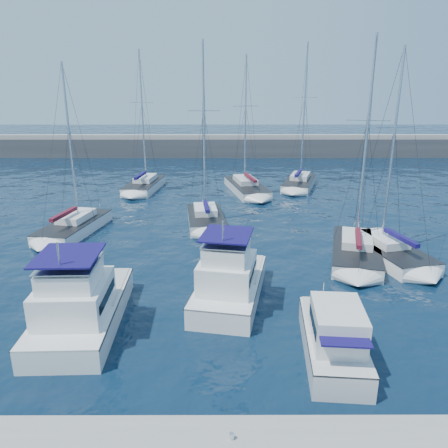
{
  "coord_description": "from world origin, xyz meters",
  "views": [
    {
      "loc": [
        -0.28,
        -22.4,
        11.71
      ],
      "look_at": [
        -0.21,
        4.52,
        3.0
      ],
      "focal_mm": 35.0,
      "sensor_mm": 36.0,
      "label": 1
    }
  ],
  "objects_px": {
    "sailboat_mid_a": "(74,226)",
    "sailboat_back_a": "(144,185)",
    "sailboat_mid_c": "(206,219)",
    "sailboat_mid_d": "(356,251)",
    "sailboat_mid_e": "(387,251)",
    "motor_yacht_port_inner": "(80,307)",
    "motor_yacht_stbd_inner": "(229,283)",
    "sailboat_back_b": "(246,187)",
    "sailboat_back_c": "(299,183)",
    "motor_yacht_stbd_outer": "(334,339)"
  },
  "relations": [
    {
      "from": "sailboat_mid_a",
      "to": "sailboat_back_a",
      "type": "height_order",
      "value": "sailboat_back_a"
    },
    {
      "from": "sailboat_mid_c",
      "to": "sailboat_mid_d",
      "type": "distance_m",
      "value": 13.22
    },
    {
      "from": "sailboat_mid_a",
      "to": "sailboat_mid_e",
      "type": "distance_m",
      "value": 24.36
    },
    {
      "from": "sailboat_mid_c",
      "to": "motor_yacht_port_inner",
      "type": "bearing_deg",
      "value": -114.59
    },
    {
      "from": "sailboat_mid_c",
      "to": "sailboat_mid_d",
      "type": "relative_size",
      "value": 1.02
    },
    {
      "from": "motor_yacht_port_inner",
      "to": "sailboat_mid_a",
      "type": "distance_m",
      "value": 15.61
    },
    {
      "from": "motor_yacht_stbd_inner",
      "to": "sailboat_back_a",
      "type": "xyz_separation_m",
      "value": [
        -9.37,
        27.05,
        -0.6
      ]
    },
    {
      "from": "motor_yacht_port_inner",
      "to": "sailboat_back_b",
      "type": "distance_m",
      "value": 30.41
    },
    {
      "from": "sailboat_mid_c",
      "to": "sailboat_back_a",
      "type": "distance_m",
      "value": 15.07
    },
    {
      "from": "sailboat_mid_d",
      "to": "motor_yacht_stbd_inner",
      "type": "bearing_deg",
      "value": -129.74
    },
    {
      "from": "motor_yacht_port_inner",
      "to": "sailboat_mid_a",
      "type": "height_order",
      "value": "sailboat_mid_a"
    },
    {
      "from": "sailboat_mid_a",
      "to": "sailboat_back_a",
      "type": "distance_m",
      "value": 15.42
    },
    {
      "from": "motor_yacht_stbd_inner",
      "to": "sailboat_mid_d",
      "type": "relative_size",
      "value": 0.54
    },
    {
      "from": "motor_yacht_stbd_inner",
      "to": "motor_yacht_port_inner",
      "type": "bearing_deg",
      "value": -148.74
    },
    {
      "from": "motor_yacht_port_inner",
      "to": "sailboat_mid_c",
      "type": "distance_m",
      "value": 17.69
    },
    {
      "from": "sailboat_mid_a",
      "to": "sailboat_mid_d",
      "type": "xyz_separation_m",
      "value": [
        21.53,
        -5.56,
        0.01
      ]
    },
    {
      "from": "sailboat_mid_c",
      "to": "sailboat_mid_e",
      "type": "height_order",
      "value": "sailboat_mid_c"
    },
    {
      "from": "sailboat_back_a",
      "to": "sailboat_back_b",
      "type": "bearing_deg",
      "value": 1.81
    },
    {
      "from": "motor_yacht_port_inner",
      "to": "sailboat_back_c",
      "type": "height_order",
      "value": "sailboat_back_c"
    },
    {
      "from": "sailboat_back_b",
      "to": "motor_yacht_port_inner",
      "type": "bearing_deg",
      "value": -120.71
    },
    {
      "from": "motor_yacht_stbd_inner",
      "to": "sailboat_back_a",
      "type": "bearing_deg",
      "value": 119.84
    },
    {
      "from": "sailboat_mid_d",
      "to": "sailboat_back_a",
      "type": "xyz_separation_m",
      "value": [
        -18.35,
        20.65,
        0.01
      ]
    },
    {
      "from": "sailboat_mid_d",
      "to": "sailboat_back_c",
      "type": "xyz_separation_m",
      "value": [
        -0.3,
        21.89,
        0.02
      ]
    },
    {
      "from": "sailboat_mid_e",
      "to": "sailboat_mid_a",
      "type": "bearing_deg",
      "value": 152.46
    },
    {
      "from": "sailboat_mid_a",
      "to": "sailboat_back_b",
      "type": "relative_size",
      "value": 0.91
    },
    {
      "from": "sailboat_mid_d",
      "to": "sailboat_back_a",
      "type": "distance_m",
      "value": 27.63
    },
    {
      "from": "motor_yacht_stbd_outer",
      "to": "sailboat_mid_e",
      "type": "distance_m",
      "value": 13.48
    },
    {
      "from": "motor_yacht_stbd_inner",
      "to": "sailboat_back_a",
      "type": "distance_m",
      "value": 28.63
    },
    {
      "from": "sailboat_mid_c",
      "to": "motor_yacht_stbd_outer",
      "type": "bearing_deg",
      "value": -77.92
    },
    {
      "from": "motor_yacht_stbd_inner",
      "to": "sailboat_mid_c",
      "type": "bearing_deg",
      "value": 108.21
    },
    {
      "from": "sailboat_back_b",
      "to": "sailboat_mid_a",
      "type": "bearing_deg",
      "value": -148.62
    },
    {
      "from": "motor_yacht_port_inner",
      "to": "sailboat_mid_c",
      "type": "bearing_deg",
      "value": 69.83
    },
    {
      "from": "sailboat_mid_a",
      "to": "sailboat_mid_d",
      "type": "distance_m",
      "value": 22.24
    },
    {
      "from": "sailboat_mid_d",
      "to": "sailboat_back_b",
      "type": "height_order",
      "value": "sailboat_mid_d"
    },
    {
      "from": "sailboat_back_b",
      "to": "sailboat_back_c",
      "type": "relative_size",
      "value": 0.91
    },
    {
      "from": "motor_yacht_stbd_inner",
      "to": "sailboat_back_b",
      "type": "relative_size",
      "value": 0.54
    },
    {
      "from": "sailboat_mid_d",
      "to": "sailboat_mid_e",
      "type": "xyz_separation_m",
      "value": [
        2.18,
        -0.0,
        0.0
      ]
    },
    {
      "from": "motor_yacht_stbd_outer",
      "to": "sailboat_mid_c",
      "type": "xyz_separation_m",
      "value": [
        -6.39,
        19.34,
        -0.39
      ]
    },
    {
      "from": "sailboat_mid_a",
      "to": "sailboat_mid_e",
      "type": "relative_size",
      "value": 0.95
    },
    {
      "from": "motor_yacht_stbd_outer",
      "to": "sailboat_mid_d",
      "type": "distance_m",
      "value": 12.56
    },
    {
      "from": "sailboat_back_c",
      "to": "motor_yacht_port_inner",
      "type": "bearing_deg",
      "value": -99.73
    },
    {
      "from": "sailboat_back_a",
      "to": "sailboat_back_c",
      "type": "distance_m",
      "value": 18.09
    },
    {
      "from": "sailboat_mid_a",
      "to": "sailboat_mid_e",
      "type": "bearing_deg",
      "value": -2.1
    },
    {
      "from": "motor_yacht_stbd_outer",
      "to": "sailboat_mid_a",
      "type": "distance_m",
      "value": 24.32
    },
    {
      "from": "motor_yacht_stbd_outer",
      "to": "sailboat_mid_c",
      "type": "relative_size",
      "value": 0.43
    },
    {
      "from": "sailboat_mid_a",
      "to": "sailboat_back_a",
      "type": "relative_size",
      "value": 0.88
    },
    {
      "from": "sailboat_mid_d",
      "to": "sailboat_back_b",
      "type": "distance_m",
      "value": 20.73
    },
    {
      "from": "motor_yacht_stbd_outer",
      "to": "sailboat_back_c",
      "type": "xyz_separation_m",
      "value": [
        4.13,
        33.63,
        -0.4
      ]
    },
    {
      "from": "sailboat_mid_d",
      "to": "sailboat_mid_e",
      "type": "distance_m",
      "value": 2.18
    },
    {
      "from": "sailboat_mid_a",
      "to": "sailboat_back_b",
      "type": "height_order",
      "value": "sailboat_back_b"
    }
  ]
}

